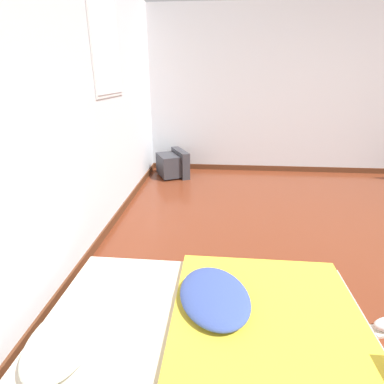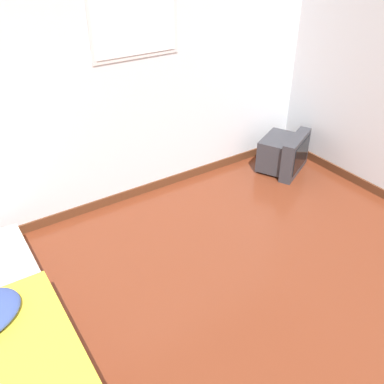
# 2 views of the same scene
# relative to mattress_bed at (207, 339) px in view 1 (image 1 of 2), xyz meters

# --- Properties ---
(wall_back) EXTENTS (7.85, 0.08, 2.60)m
(wall_back) POSITION_rel_mattress_bed_xyz_m (1.14, 1.15, 1.15)
(wall_back) COLOR silver
(wall_back) RESTS_ON ground_plane
(wall_right) EXTENTS (0.08, 8.25, 2.60)m
(wall_right) POSITION_rel_mattress_bed_xyz_m (3.89, -1.81, 1.14)
(wall_right) COLOR silver
(wall_right) RESTS_ON ground_plane
(mattress_bed) EXTENTS (1.28, 1.88, 0.38)m
(mattress_bed) POSITION_rel_mattress_bed_xyz_m (0.00, 0.00, 0.00)
(mattress_bed) COLOR beige
(mattress_bed) RESTS_ON ground_plane
(crt_tv) EXTENTS (0.66, 0.61, 0.43)m
(crt_tv) POSITION_rel_mattress_bed_xyz_m (3.42, 0.69, 0.06)
(crt_tv) COLOR #333338
(crt_tv) RESTS_ON ground_plane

